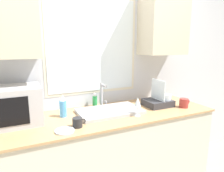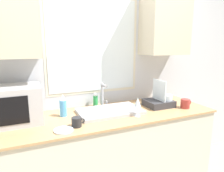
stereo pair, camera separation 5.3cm
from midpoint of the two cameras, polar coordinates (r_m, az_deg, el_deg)
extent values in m
cube|color=beige|center=(2.16, -2.53, -19.64)|extent=(2.16, 0.67, 0.89)
cube|color=tan|center=(1.96, -2.65, -8.27)|extent=(2.19, 0.70, 0.02)
cube|color=silver|center=(2.21, -6.39, 4.67)|extent=(6.00, 0.06, 2.60)
cube|color=beige|center=(2.16, -6.29, 11.41)|extent=(1.03, 0.01, 1.03)
cube|color=silver|center=(2.16, -6.25, 11.41)|extent=(0.97, 0.01, 0.97)
cube|color=beige|center=(1.91, -29.15, 18.77)|extent=(0.49, 0.32, 0.78)
cube|color=beige|center=(2.42, 13.87, 18.07)|extent=(0.49, 0.32, 0.78)
cube|color=#B2B2B7|center=(1.99, -1.42, -7.20)|extent=(0.62, 0.37, 0.03)
cylinder|color=#99999E|center=(2.15, -3.74, -2.56)|extent=(0.03, 0.03, 0.26)
cylinder|color=#99999E|center=(2.07, -3.16, 0.14)|extent=(0.03, 0.12, 0.03)
cylinder|color=#99999E|center=(2.20, -2.48, -4.98)|extent=(0.02, 0.02, 0.06)
cube|color=#B2B2B7|center=(1.89, -26.88, -4.95)|extent=(0.43, 0.36, 0.32)
cube|color=black|center=(1.72, -28.10, -6.67)|extent=(0.28, 0.01, 0.22)
cube|color=#333338|center=(2.25, 12.24, -4.69)|extent=(0.28, 0.25, 0.07)
cube|color=silver|center=(2.22, 12.40, -1.09)|extent=(0.01, 0.22, 0.22)
cylinder|color=silver|center=(2.26, 14.46, -3.07)|extent=(0.12, 0.12, 0.06)
cylinder|color=#4C99D8|center=(1.93, -14.58, -6.28)|extent=(0.06, 0.06, 0.16)
cone|color=silver|center=(1.90, -14.75, -3.24)|extent=(0.06, 0.06, 0.05)
cylinder|color=#268C3F|center=(2.16, -5.62, -4.46)|extent=(0.05, 0.05, 0.12)
cylinder|color=white|center=(2.14, -5.66, -2.47)|extent=(0.03, 0.03, 0.03)
cylinder|color=#262628|center=(1.68, -10.75, -10.20)|extent=(0.08, 0.08, 0.08)
torus|color=#262628|center=(1.69, -9.14, -9.87)|extent=(0.05, 0.01, 0.05)
cylinder|color=silver|center=(1.92, 6.46, -8.47)|extent=(0.06, 0.06, 0.00)
cylinder|color=silver|center=(1.90, 6.49, -7.08)|extent=(0.01, 0.01, 0.09)
cone|color=silver|center=(1.87, 6.56, -4.45)|extent=(0.06, 0.06, 0.09)
cylinder|color=#A53833|center=(2.27, 19.22, -4.61)|extent=(0.09, 0.09, 0.10)
torus|color=#A53833|center=(2.31, 20.21, -4.30)|extent=(0.05, 0.01, 0.05)
cylinder|color=silver|center=(1.63, -14.30, -12.30)|extent=(0.15, 0.15, 0.01)
camera|label=1|loc=(0.03, -90.80, -0.17)|focal=32.00mm
camera|label=2|loc=(0.03, 89.20, 0.17)|focal=32.00mm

